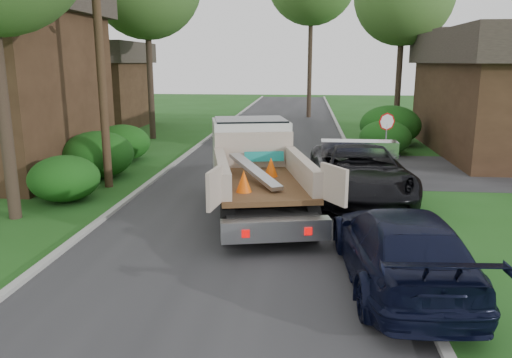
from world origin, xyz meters
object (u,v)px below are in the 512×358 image
at_px(black_pickup, 359,171).
at_px(utility_pole, 100,44).
at_px(navy_suv, 400,247).
at_px(flatbed_truck, 255,161).
at_px(house_left_far, 90,84).
at_px(stop_sign, 386,129).

bearing_deg(black_pickup, utility_pole, 174.46).
distance_m(utility_pole, navy_suv, 12.69).
height_order(flatbed_truck, navy_suv, flatbed_truck).
height_order(house_left_far, flatbed_truck, house_left_far).
xyz_separation_m(utility_pole, house_left_far, (-8.02, 17.02, -2.12)).
height_order(house_left_far, navy_suv, house_left_far).
distance_m(flatbed_truck, black_pickup, 3.76).
bearing_deg(house_left_far, flatbed_truck, -54.02).
height_order(black_pickup, navy_suv, black_pickup).
distance_m(stop_sign, house_left_far, 22.81).
relative_size(stop_sign, flatbed_truck, 0.33).
bearing_deg(utility_pole, flatbed_truck, -17.95).
height_order(flatbed_truck, black_pickup, flatbed_truck).
distance_m(stop_sign, flatbed_truck, 7.71).
xyz_separation_m(house_left_far, flatbed_truck, (13.69, -18.85, -1.60)).
bearing_deg(flatbed_truck, house_left_far, 113.48).
bearing_deg(house_left_far, utility_pole, -64.77).
xyz_separation_m(utility_pole, flatbed_truck, (5.67, -1.84, -3.72)).
bearing_deg(navy_suv, stop_sign, -100.64).
xyz_separation_m(flatbed_truck, navy_suv, (3.61, -5.65, -0.64)).
xyz_separation_m(stop_sign, black_pickup, (-1.55, -4.50, -0.85)).
bearing_deg(navy_suv, flatbed_truck, -61.08).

